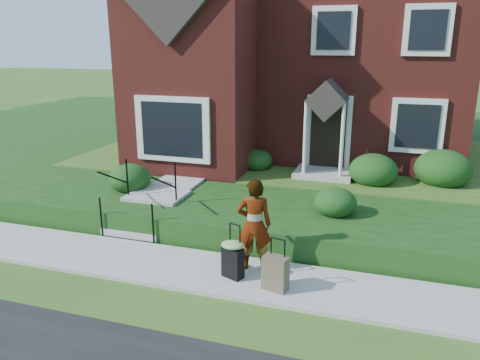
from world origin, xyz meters
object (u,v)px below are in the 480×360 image
at_px(front_steps, 148,208).
at_px(suitcase_olive, 275,273).
at_px(suitcase_black, 233,257).
at_px(woman, 254,225).

height_order(front_steps, suitcase_olive, front_steps).
xyz_separation_m(front_steps, suitcase_black, (2.81, -1.96, 0.01)).
relative_size(front_steps, suitcase_black, 1.93).
height_order(front_steps, suitcase_black, front_steps).
height_order(woman, suitcase_black, woman).
distance_m(woman, suitcase_black, 0.74).
height_order(front_steps, woman, woman).
bearing_deg(suitcase_black, woman, 81.31).
xyz_separation_m(woman, suitcase_olive, (0.59, -0.67, -0.59)).
bearing_deg(woman, suitcase_black, 44.92).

